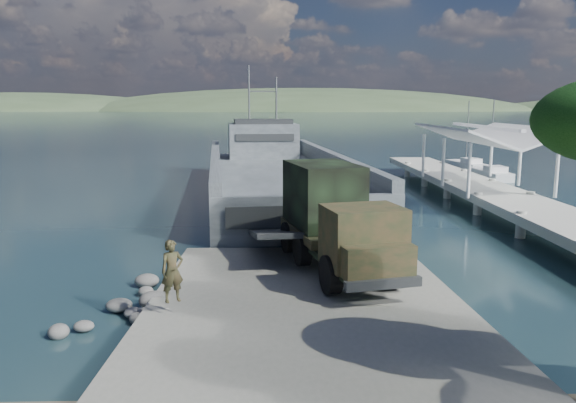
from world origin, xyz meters
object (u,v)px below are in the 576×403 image
at_px(military_truck, 335,218).
at_px(sailboat_near, 490,174).
at_px(landing_craft, 275,183).
at_px(sailboat_far, 466,166).
at_px(soldier, 173,284).
at_px(pier, 488,182).

distance_m(military_truck, sailboat_near, 33.79).
xyz_separation_m(landing_craft, sailboat_far, (19.80, 15.77, -0.51)).
height_order(military_truck, sailboat_near, sailboat_near).
relative_size(military_truck, soldier, 4.62).
relative_size(pier, sailboat_near, 6.07).
relative_size(pier, soldier, 23.72).
distance_m(military_truck, sailboat_far, 40.43).
relative_size(soldier, sailboat_far, 0.26).
xyz_separation_m(pier, soldier, (-17.00, -20.02, -0.17)).
bearing_deg(soldier, pier, 21.55).
xyz_separation_m(pier, sailboat_near, (5.58, 13.72, -1.21)).
height_order(landing_craft, sailboat_near, landing_craft).
height_order(soldier, sailboat_far, sailboat_far).
relative_size(pier, sailboat_far, 6.10).
relative_size(landing_craft, sailboat_near, 5.14).
height_order(landing_craft, soldier, landing_craft).
bearing_deg(sailboat_far, pier, -115.27).
bearing_deg(soldier, sailboat_near, 28.09).
relative_size(pier, military_truck, 5.13).
bearing_deg(military_truck, sailboat_near, 46.14).
xyz_separation_m(pier, landing_craft, (-13.87, 5.31, -0.71)).
bearing_deg(sailboat_near, military_truck, -124.88).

